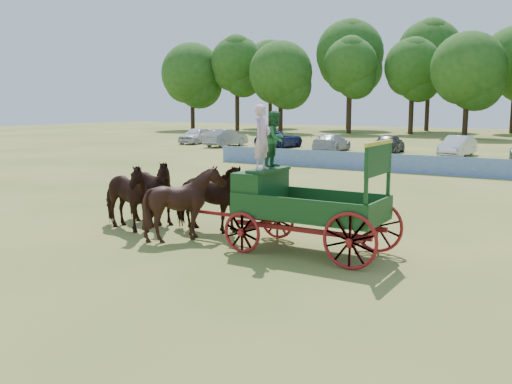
% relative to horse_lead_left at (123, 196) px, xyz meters
% --- Properties ---
extents(ground, '(160.00, 160.00, 0.00)m').
position_rel_horse_lead_left_xyz_m(ground, '(4.68, 1.02, -1.06)').
color(ground, '#AB944D').
rests_on(ground, ground).
extents(horse_lead_left, '(2.69, 1.62, 2.12)m').
position_rel_horse_lead_left_xyz_m(horse_lead_left, '(0.00, 0.00, 0.00)').
color(horse_lead_left, black).
rests_on(horse_lead_left, ground).
extents(horse_lead_right, '(2.65, 1.48, 2.12)m').
position_rel_horse_lead_left_xyz_m(horse_lead_right, '(0.00, 1.10, 0.00)').
color(horse_lead_right, black).
rests_on(horse_lead_right, ground).
extents(horse_wheel_left, '(2.28, 2.12, 2.13)m').
position_rel_horse_lead_left_xyz_m(horse_wheel_left, '(2.40, 0.00, 0.00)').
color(horse_wheel_left, black).
rests_on(horse_wheel_left, ground).
extents(horse_wheel_right, '(2.65, 1.50, 2.12)m').
position_rel_horse_lead_left_xyz_m(horse_wheel_right, '(2.40, 1.10, 0.00)').
color(horse_wheel_right, black).
rests_on(horse_wheel_right, ground).
extents(farm_dray, '(6.00, 2.00, 3.85)m').
position_rel_horse_lead_left_xyz_m(farm_dray, '(5.35, 0.57, 0.60)').
color(farm_dray, maroon).
rests_on(farm_dray, ground).
extents(sponsor_banner, '(26.00, 0.08, 1.05)m').
position_rel_horse_lead_left_xyz_m(sponsor_banner, '(3.68, 19.02, -0.54)').
color(sponsor_banner, '#1C419B').
rests_on(sponsor_banner, ground).
extents(parked_cars, '(41.34, 6.53, 1.59)m').
position_rel_horse_lead_left_xyz_m(parked_cars, '(-1.75, 31.08, -0.31)').
color(parked_cars, silver).
rests_on(parked_cars, ground).
extents(treeline, '(93.07, 23.95, 16.09)m').
position_rel_horse_lead_left_xyz_m(treeline, '(0.06, 60.99, 8.21)').
color(treeline, '#382314').
rests_on(treeline, ground).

